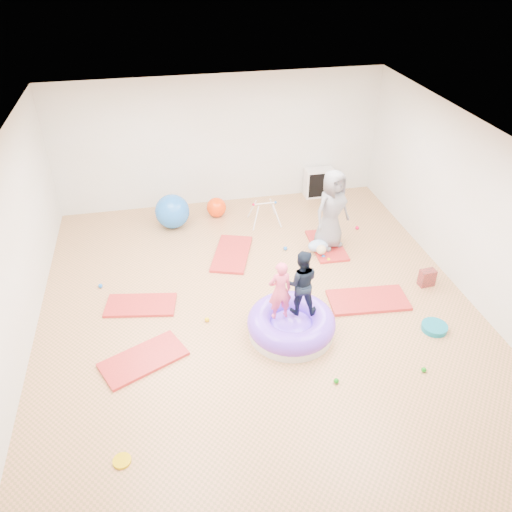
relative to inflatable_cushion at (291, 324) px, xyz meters
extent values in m
cube|color=tan|center=(-0.36, 0.57, -0.17)|extent=(7.00, 8.00, 0.01)
cube|color=white|center=(-0.36, 0.57, 2.63)|extent=(7.00, 8.00, 0.01)
cube|color=beige|center=(-0.36, 4.57, 1.23)|extent=(7.00, 0.01, 2.80)
cube|color=beige|center=(-0.36, -3.43, 1.23)|extent=(7.00, 0.01, 2.80)
cube|color=beige|center=(-3.86, 0.57, 1.23)|extent=(0.01, 8.00, 2.80)
cube|color=beige|center=(3.14, 0.57, 1.23)|extent=(0.01, 8.00, 2.80)
cube|color=red|center=(-2.24, -0.14, -0.14)|extent=(1.34, 1.04, 0.05)
cube|color=red|center=(-2.26, 1.12, -0.14)|extent=(1.21, 0.75, 0.05)
cube|color=red|center=(-0.53, 2.32, -0.14)|extent=(1.00, 1.39, 0.05)
cube|color=red|center=(1.46, 0.47, -0.14)|extent=(1.35, 0.76, 0.05)
cube|color=red|center=(1.33, 2.24, -0.14)|extent=(0.62, 1.18, 0.05)
cylinder|color=silver|center=(0.00, 0.00, -0.09)|extent=(1.31, 1.31, 0.15)
torus|color=#733DF3|center=(0.00, 0.00, 0.05)|extent=(1.35, 1.35, 0.36)
ellipsoid|color=#733DF3|center=(0.00, 0.00, -0.04)|extent=(0.72, 0.72, 0.32)
imported|color=#EF4E75|center=(-0.19, 0.02, 0.72)|extent=(0.38, 0.27, 0.98)
imported|color=black|center=(0.14, 0.09, 0.76)|extent=(0.59, 0.51, 1.07)
imported|color=slate|center=(1.36, 2.21, 0.66)|extent=(0.89, 0.75, 1.56)
ellipsoid|color=#8CAADA|center=(1.09, 2.06, 0.00)|extent=(0.40, 0.26, 0.23)
sphere|color=#D2B083|center=(1.09, 1.87, 0.02)|extent=(0.19, 0.19, 0.19)
sphere|color=#E2B707|center=(1.20, 1.73, -0.13)|extent=(0.07, 0.07, 0.07)
sphere|color=#F6023A|center=(0.67, 0.47, -0.13)|extent=(0.07, 0.07, 0.07)
sphere|color=#118011|center=(0.35, -1.11, -0.13)|extent=(0.07, 0.07, 0.07)
sphere|color=blue|center=(0.51, 2.28, -0.13)|extent=(0.07, 0.07, 0.07)
sphere|color=#118011|center=(1.62, -1.16, -0.13)|extent=(0.07, 0.07, 0.07)
sphere|color=blue|center=(-2.93, 1.78, -0.13)|extent=(0.07, 0.07, 0.07)
sphere|color=#F6023A|center=(2.15, 2.73, -0.13)|extent=(0.07, 0.07, 0.07)
sphere|color=#E2B707|center=(-1.23, 0.52, -0.13)|extent=(0.07, 0.07, 0.07)
sphere|color=blue|center=(1.14, 1.85, -0.13)|extent=(0.07, 0.07, 0.07)
sphere|color=blue|center=(-1.54, 3.63, 0.19)|extent=(0.70, 0.70, 0.70)
sphere|color=#FF3D09|center=(-0.60, 3.89, 0.04)|extent=(0.42, 0.42, 0.42)
cylinder|color=silver|center=(0.12, 3.17, 0.09)|extent=(0.18, 0.18, 0.48)
cylinder|color=silver|center=(0.12, 3.58, 0.09)|extent=(0.18, 0.18, 0.48)
cylinder|color=silver|center=(0.56, 3.17, 0.09)|extent=(0.18, 0.18, 0.48)
cylinder|color=silver|center=(0.56, 3.58, 0.09)|extent=(0.18, 0.18, 0.48)
cylinder|color=silver|center=(0.34, 3.38, 0.30)|extent=(0.46, 0.03, 0.03)
sphere|color=#F6023A|center=(0.11, 3.38, 0.30)|extent=(0.06, 0.06, 0.06)
sphere|color=blue|center=(0.57, 3.38, 0.30)|extent=(0.06, 0.06, 0.06)
cube|color=silver|center=(1.84, 4.37, 0.16)|extent=(0.65, 0.32, 0.65)
cube|color=black|center=(1.84, 4.22, 0.16)|extent=(0.56, 0.02, 0.56)
cube|color=silver|center=(1.84, 4.33, 0.16)|extent=(0.02, 0.22, 0.58)
cube|color=silver|center=(1.84, 4.33, 0.16)|extent=(0.58, 0.22, 0.02)
cylinder|color=#0D6C87|center=(2.20, -0.39, -0.12)|extent=(0.40, 0.40, 0.09)
cube|color=#B72D28|center=(2.63, 0.70, -0.01)|extent=(0.28, 0.18, 0.30)
cylinder|color=#E2B707|center=(-2.52, -1.74, -0.15)|extent=(0.22, 0.22, 0.03)
camera|label=1|loc=(-1.70, -5.50, 5.10)|focal=35.00mm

